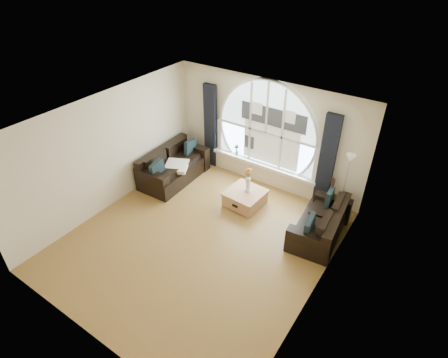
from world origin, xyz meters
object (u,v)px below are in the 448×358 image
sofa_right (321,220)px  floor_lamp (344,187)px  sofa_left (174,166)px  guitar (331,196)px  vase_flowers (248,177)px  coffee_chest (245,197)px  potted_plant (237,150)px

sofa_right → floor_lamp: 0.98m
sofa_left → guitar: (3.87, 0.85, 0.13)m
sofa_right → vase_flowers: vase_flowers is taller
sofa_left → sofa_right: sofa_left is taller
sofa_left → sofa_right: 3.96m
coffee_chest → guitar: bearing=26.5°
floor_lamp → potted_plant: floor_lamp is taller
sofa_right → guitar: 0.79m
sofa_right → potted_plant: (-2.79, 1.10, 0.30)m
sofa_right → potted_plant: bearing=152.7°
coffee_chest → guitar: size_ratio=0.79×
vase_flowers → potted_plant: 1.39m
vase_flowers → potted_plant: size_ratio=2.40×
sofa_right → coffee_chest: bearing=173.5°
sofa_left → coffee_chest: (2.10, 0.10, -0.20)m
coffee_chest → potted_plant: 1.51m
sofa_right → guitar: bearing=90.8°
sofa_right → coffee_chest: (-1.86, 0.03, -0.20)m
sofa_right → floor_lamp: floor_lamp is taller
guitar → sofa_right: bearing=-78.2°
sofa_right → floor_lamp: bearing=76.2°
vase_flowers → sofa_right: bearing=-3.1°
sofa_left → vase_flowers: bearing=2.9°
vase_flowers → coffee_chest: bearing=-105.7°
vase_flowers → potted_plant: bearing=133.7°
sofa_left → potted_plant: (1.16, 1.18, 0.30)m
vase_flowers → guitar: vase_flowers is taller
coffee_chest → potted_plant: (-0.93, 1.08, 0.49)m
sofa_left → vase_flowers: 2.15m
sofa_right → guitar: size_ratio=1.56×
sofa_right → vase_flowers: (-1.84, 0.10, 0.36)m
sofa_left → guitar: bearing=10.6°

